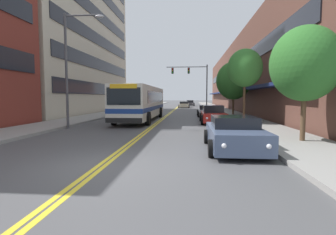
# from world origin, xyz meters

# --- Properties ---
(ground_plane) EXTENTS (240.00, 240.00, 0.00)m
(ground_plane) POSITION_xyz_m (0.00, 37.00, 0.00)
(ground_plane) COLOR #4C4C4F
(sidewalk_left) EXTENTS (3.26, 106.00, 0.16)m
(sidewalk_left) POSITION_xyz_m (-7.13, 37.00, 0.08)
(sidewalk_left) COLOR gray
(sidewalk_left) RESTS_ON ground_plane
(sidewalk_right) EXTENTS (3.26, 106.00, 0.16)m
(sidewalk_right) POSITION_xyz_m (7.13, 37.00, 0.08)
(sidewalk_right) COLOR gray
(sidewalk_right) RESTS_ON ground_plane
(centre_line) EXTENTS (0.34, 106.00, 0.01)m
(centre_line) POSITION_xyz_m (0.00, 37.00, 0.00)
(centre_line) COLOR yellow
(centre_line) RESTS_ON ground_plane
(office_tower_left) EXTENTS (12.08, 26.55, 27.76)m
(office_tower_left) POSITION_xyz_m (-15.00, 25.98, 13.88)
(office_tower_left) COLOR beige
(office_tower_left) RESTS_ON ground_plane
(storefront_row_right) EXTENTS (9.10, 68.00, 10.45)m
(storefront_row_right) POSITION_xyz_m (13.00, 37.00, 5.22)
(storefront_row_right) COLOR brown
(storefront_row_right) RESTS_ON ground_plane
(city_bus) EXTENTS (2.81, 12.52, 2.91)m
(city_bus) POSITION_xyz_m (-1.67, 15.44, 1.66)
(city_bus) COLOR silver
(city_bus) RESTS_ON ground_plane
(car_beige_parked_left_near) EXTENTS (2.07, 4.45, 1.39)m
(car_beige_parked_left_near) POSITION_xyz_m (-4.25, 33.64, 0.64)
(car_beige_parked_left_near) COLOR #BCAD89
(car_beige_parked_left_near) RESTS_ON ground_plane
(car_slate_blue_parked_right_foreground) EXTENTS (2.16, 4.48, 1.29)m
(car_slate_blue_parked_right_foreground) POSITION_xyz_m (4.31, 2.81, 0.61)
(car_slate_blue_parked_right_foreground) COLOR #475675
(car_slate_blue_parked_right_foreground) RESTS_ON ground_plane
(car_silver_parked_right_mid) EXTENTS (2.00, 4.87, 1.19)m
(car_silver_parked_right_mid) POSITION_xyz_m (4.32, 20.56, 0.56)
(car_silver_parked_right_mid) COLOR #B7B7BC
(car_silver_parked_right_mid) RESTS_ON ground_plane
(car_red_parked_right_far) EXTENTS (2.02, 4.81, 1.39)m
(car_red_parked_right_far) POSITION_xyz_m (4.39, 13.50, 0.64)
(car_red_parked_right_far) COLOR maroon
(car_red_parked_right_far) RESTS_ON ground_plane
(car_dark_grey_moving_lead) EXTENTS (2.04, 4.15, 1.31)m
(car_dark_grey_moving_lead) POSITION_xyz_m (2.49, 53.78, 0.61)
(car_dark_grey_moving_lead) COLOR #38383D
(car_dark_grey_moving_lead) RESTS_ON ground_plane
(car_champagne_moving_second) EXTENTS (2.09, 4.22, 1.21)m
(car_champagne_moving_second) POSITION_xyz_m (1.35, 42.88, 0.57)
(car_champagne_moving_second) COLOR beige
(car_champagne_moving_second) RESTS_ON ground_plane
(traffic_signal_mast) EXTENTS (6.60, 0.38, 7.23)m
(traffic_signal_mast) POSITION_xyz_m (3.06, 35.32, 5.15)
(traffic_signal_mast) COLOR #47474C
(traffic_signal_mast) RESTS_ON ground_plane
(street_lamp_left_near) EXTENTS (2.60, 0.28, 7.28)m
(street_lamp_left_near) POSITION_xyz_m (-4.90, 8.85, 4.41)
(street_lamp_left_near) COLOR #47474C
(street_lamp_left_near) RESTS_ON ground_plane
(street_tree_right_near) EXTENTS (2.89, 2.89, 4.87)m
(street_tree_right_near) POSITION_xyz_m (7.44, 4.26, 3.44)
(street_tree_right_near) COLOR brown
(street_tree_right_near) RESTS_ON sidewalk_right
(street_tree_right_mid) EXTENTS (2.52, 2.52, 5.38)m
(street_tree_right_mid) POSITION_xyz_m (6.55, 12.35, 4.15)
(street_tree_right_mid) COLOR brown
(street_tree_right_mid) RESTS_ON sidewalk_right
(street_tree_right_far) EXTENTS (3.71, 3.71, 5.67)m
(street_tree_right_far) POSITION_xyz_m (7.21, 21.50, 3.80)
(street_tree_right_far) COLOR brown
(street_tree_right_far) RESTS_ON sidewalk_right
(fire_hydrant) EXTENTS (0.31, 0.23, 0.80)m
(fire_hydrant) POSITION_xyz_m (5.95, 8.02, 0.56)
(fire_hydrant) COLOR #B7B7BC
(fire_hydrant) RESTS_ON sidewalk_right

